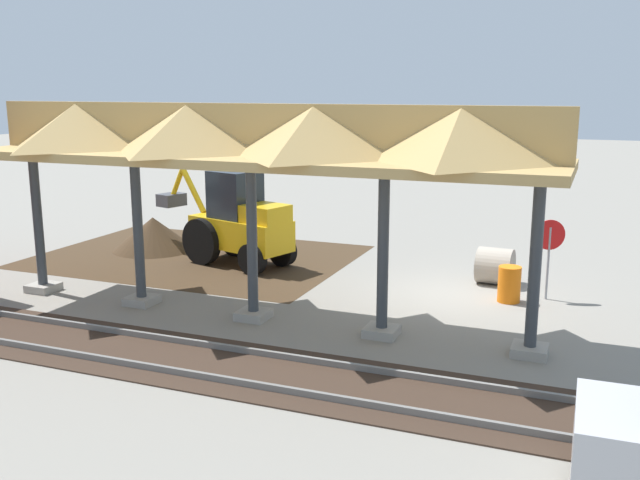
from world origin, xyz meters
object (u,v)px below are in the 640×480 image
(backhoe, at_px, (237,222))
(traffic_barrel, at_px, (509,284))
(concrete_pipe, at_px, (495,266))
(stop_sign, at_px, (549,243))

(backhoe, relative_size, traffic_barrel, 5.69)
(concrete_pipe, bearing_deg, backhoe, 4.58)
(stop_sign, xyz_separation_m, concrete_pipe, (1.42, -0.99, -0.96))
(backhoe, distance_m, concrete_pipe, 7.61)
(backhoe, bearing_deg, stop_sign, 177.54)
(stop_sign, bearing_deg, concrete_pipe, -34.79)
(backhoe, distance_m, traffic_barrel, 8.22)
(concrete_pipe, height_order, traffic_barrel, concrete_pipe)
(stop_sign, relative_size, backhoe, 0.40)
(backhoe, bearing_deg, concrete_pipe, -175.42)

